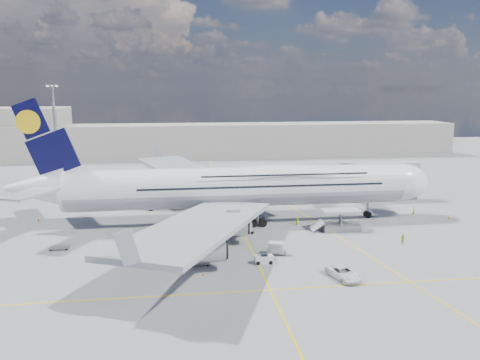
{
  "coord_description": "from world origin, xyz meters",
  "views": [
    {
      "loc": [
        -10.92,
        -72.87,
        24.27
      ],
      "look_at": [
        -0.01,
        8.0,
        8.4
      ],
      "focal_mm": 35.0,
      "sensor_mm": 36.0,
      "label": 1
    }
  ],
  "objects": [
    {
      "name": "ground",
      "position": [
        0.0,
        0.0,
        0.0
      ],
      "size": [
        300.0,
        300.0,
        0.0
      ],
      "primitive_type": "plane",
      "color": "gray",
      "rests_on": "ground"
    },
    {
      "name": "taxi_line_main",
      "position": [
        0.0,
        0.0,
        0.01
      ],
      "size": [
        0.25,
        220.0,
        0.01
      ],
      "primitive_type": "cube",
      "color": "yellow",
      "rests_on": "ground"
    },
    {
      "name": "taxi_line_cross",
      "position": [
        0.0,
        -20.0,
        0.01
      ],
      "size": [
        120.0,
        0.25,
        0.01
      ],
      "primitive_type": "cube",
      "color": "yellow",
      "rests_on": "ground"
    },
    {
      "name": "taxi_line_diag",
      "position": [
        14.0,
        10.0,
        0.01
      ],
      "size": [
        14.16,
        99.06,
        0.01
      ],
      "primitive_type": "cube",
      "rotation": [
        0.0,
        0.0,
        0.14
      ],
      "color": "yellow",
      "rests_on": "ground"
    },
    {
      "name": "airliner",
      "position": [
        0.26,
        10.0,
        6.87
      ],
      "size": [
        77.26,
        79.15,
        23.71
      ],
      "color": "white",
      "rests_on": "ground"
    },
    {
      "name": "jet_bridge",
      "position": [
        29.81,
        20.94,
        6.85
      ],
      "size": [
        18.8,
        12.1,
        8.5
      ],
      "color": "#B7B7BC",
      "rests_on": "ground"
    },
    {
      "name": "cargo_loader",
      "position": [
        16.82,
        2.89,
        1.25
      ],
      "size": [
        8.53,
        3.2,
        3.67
      ],
      "color": "silver",
      "rests_on": "ground"
    },
    {
      "name": "light_mast",
      "position": [
        -40.0,
        45.0,
        13.21
      ],
      "size": [
        3.0,
        0.7,
        25.5
      ],
      "color": "gray",
      "rests_on": "ground"
    },
    {
      "name": "terminal",
      "position": [
        0.0,
        95.0,
        6.0
      ],
      "size": [
        180.0,
        16.0,
        12.0
      ],
      "primitive_type": "cube",
      "color": "#B2AD9E",
      "rests_on": "ground"
    },
    {
      "name": "hangar",
      "position": [
        -70.0,
        100.0,
        9.0
      ],
      "size": [
        40.0,
        22.0,
        18.0
      ],
      "primitive_type": "cube",
      "color": "#B2AD9E",
      "rests_on": "ground"
    },
    {
      "name": "tree_line",
      "position": [
        40.0,
        140.0,
        4.0
      ],
      "size": [
        160.0,
        6.0,
        8.0
      ],
      "primitive_type": "cube",
      "color": "#193814",
      "rests_on": "ground"
    },
    {
      "name": "dolly_row_a",
      "position": [
        -14.44,
        -4.59,
        0.37
      ],
      "size": [
        3.59,
        2.51,
        0.48
      ],
      "rotation": [
        0.0,
        0.0,
        0.26
      ],
      "color": "gray",
      "rests_on": "ground"
    },
    {
      "name": "dolly_row_b",
      "position": [
        -8.22,
        -10.6,
        0.31
      ],
      "size": [
        2.76,
        1.54,
        0.4
      ],
      "rotation": [
        0.0,
        0.0,
        -0.03
      ],
      "color": "gray",
      "rests_on": "ground"
    },
    {
      "name": "dolly_row_c",
      "position": [
        -16.67,
        -2.53,
        0.9
      ],
      "size": [
        2.81,
        1.79,
        1.67
      ],
      "rotation": [
        0.0,
        0.0,
        0.15
      ],
      "color": "gray",
      "rests_on": "ground"
    },
    {
      "name": "dolly_back",
      "position": [
        -29.32,
        -1.07,
        0.33
      ],
      "size": [
        2.98,
        1.74,
        0.42
      ],
      "rotation": [
        0.0,
        0.0,
        0.07
      ],
      "color": "gray",
      "rests_on": "ground"
    },
    {
      "name": "dolly_nose_far",
      "position": [
        3.29,
        -7.7,
        1.01
      ],
      "size": [
        3.33,
        2.51,
        1.88
      ],
      "rotation": [
        0.0,
        0.0,
        -0.35
      ],
      "color": "gray",
      "rests_on": "ground"
    },
    {
      "name": "dolly_nose_near",
      "position": [
        0.07,
        3.24,
        1.1
      ],
      "size": [
        3.49,
        2.29,
        2.04
      ],
      "rotation": [
        0.0,
        0.0,
        0.19
      ],
      "color": "gray",
      "rests_on": "ground"
    },
    {
      "name": "baggage_tug",
      "position": [
        0.8,
        -11.16,
        0.7
      ],
      "size": [
        2.53,
        1.22,
        1.58
      ],
      "rotation": [
        0.0,
        0.0,
        0.0
      ],
      "color": "silver",
      "rests_on": "ground"
    },
    {
      "name": "catering_truck_inner",
      "position": [
        -14.82,
        22.24,
        1.84
      ],
      "size": [
        6.93,
        3.83,
        3.9
      ],
      "rotation": [
        0.0,
        0.0,
        0.25
      ],
      "color": "gray",
      "rests_on": "ground"
    },
    {
      "name": "catering_truck_outer",
      "position": [
        -9.03,
        45.11,
        1.92
      ],
      "size": [
        7.53,
        5.5,
        4.14
      ],
      "rotation": [
        0.0,
        0.0,
        -0.52
      ],
      "color": "gray",
      "rests_on": "ground"
    },
    {
      "name": "service_van",
      "position": [
        10.1,
        -17.83,
        0.77
      ],
      "size": [
        3.94,
        6.04,
        1.55
      ],
      "primitive_type": "imported",
      "rotation": [
        0.0,
        0.0,
        0.27
      ],
      "color": "white",
      "rests_on": "ground"
    },
    {
      "name": "crew_nose",
      "position": [
        34.58,
        10.25,
        0.89
      ],
      "size": [
        0.77,
        0.67,
        1.78
      ],
      "primitive_type": "imported",
      "rotation": [
        0.0,
        0.0,
        0.47
      ],
      "color": "#9EEE19",
      "rests_on": "ground"
    },
    {
      "name": "crew_loader",
      "position": [
        24.2,
        -6.08,
        0.87
      ],
      "size": [
        1.01,
        0.89,
        1.74
      ],
      "primitive_type": "imported",
      "rotation": [
        0.0,
        0.0,
        -0.31
      ],
      "color": "#91DD17",
      "rests_on": "ground"
    },
    {
      "name": "crew_wing",
      "position": [
        -19.11,
        -0.18,
        0.95
      ],
      "size": [
        0.48,
        1.12,
        1.9
      ],
      "primitive_type": "imported",
      "rotation": [
        0.0,
        0.0,
        1.59
      ],
      "color": "#D7FB1A",
      "rests_on": "ground"
    },
    {
      "name": "crew_van",
      "position": [
        10.41,
        7.06,
        0.78
      ],
      "size": [
        0.63,
        0.84,
        1.55
      ],
      "primitive_type": "imported",
      "rotation": [
        0.0,
        0.0,
        1.77
      ],
      "color": "#CCF119",
      "rests_on": "ground"
    },
    {
      "name": "crew_tug",
      "position": [
        -5.26,
        -2.14,
        0.99
      ],
      "size": [
        1.33,
        0.83,
        1.98
      ],
      "primitive_type": "imported",
      "rotation": [
        0.0,
        0.0,
        -0.08
      ],
      "color": "#E7FF1A",
      "rests_on": "ground"
    },
    {
      "name": "cone_nose",
      "position": [
        40.09,
        7.11,
        0.25
      ],
      "size": [
        0.4,
        0.4,
        0.52
      ],
      "color": "orange",
      "rests_on": "ground"
    },
    {
      "name": "cone_wing_left_inner",
      "position": [
        -11.88,
        29.73,
        0.28
      ],
      "size": [
        0.46,
        0.46,
        0.59
      ],
      "color": "orange",
      "rests_on": "ground"
    },
    {
      "name": "cone_wing_left_outer",
      "position": [
        -12.98,
        27.18,
        0.26
      ],
      "size": [
        0.42,
        0.42,
        0.53
      ],
      "color": "orange",
      "rests_on": "ground"
    },
    {
      "name": "cone_wing_right_inner",
      "position": [
        -9.97,
        -6.61,
        0.26
      ],
      "size": [
        0.42,
        0.42,
        0.54
      ],
      "color": "orange",
      "rests_on": "ground"
    },
    {
      "name": "cone_wing_right_outer",
      "position": [
        -7.98,
        -14.45,
        0.23
      ],
      "size": [
        0.38,
        0.38,
        0.48
      ],
      "color": "orange",
      "rests_on": "ground"
    },
    {
      "name": "cone_tail",
      "position": [
        -37.03,
        15.71,
        0.25
      ],
      "size": [
        0.4,
        0.4,
        0.51
      ],
      "color": "orange",
      "rests_on": "ground"
    }
  ]
}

